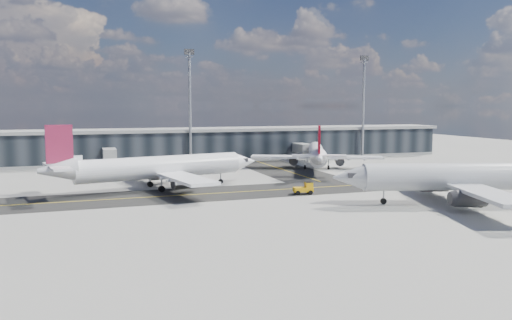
{
  "coord_description": "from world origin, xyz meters",
  "views": [
    {
      "loc": [
        -25.21,
        -77.15,
        14.72
      ],
      "look_at": [
        3.89,
        7.83,
        5.0
      ],
      "focal_mm": 35.0,
      "sensor_mm": 36.0,
      "label": 1
    }
  ],
  "objects_px": {
    "airliner_af": "(157,168)",
    "baggage_tug": "(305,188)",
    "airliner_near": "(469,177)",
    "airliner_redtail": "(317,154)",
    "service_van": "(216,162)"
  },
  "relations": [
    {
      "from": "airliner_af",
      "to": "airliner_redtail",
      "type": "distance_m",
      "value": 42.64
    },
    {
      "from": "airliner_near",
      "to": "airliner_redtail",
      "type": "bearing_deg",
      "value": 20.85
    },
    {
      "from": "airliner_redtail",
      "to": "baggage_tug",
      "type": "xyz_separation_m",
      "value": [
        -16.55,
        -29.73,
        -2.56
      ]
    },
    {
      "from": "airliner_redtail",
      "to": "airliner_near",
      "type": "relative_size",
      "value": 0.86
    },
    {
      "from": "airliner_redtail",
      "to": "baggage_tug",
      "type": "bearing_deg",
      "value": -94.91
    },
    {
      "from": "baggage_tug",
      "to": "service_van",
      "type": "relative_size",
      "value": 0.63
    },
    {
      "from": "service_van",
      "to": "airliner_af",
      "type": "bearing_deg",
      "value": -114.71
    },
    {
      "from": "baggage_tug",
      "to": "service_van",
      "type": "xyz_separation_m",
      "value": [
        -3.63,
        45.68,
        -0.26
      ]
    },
    {
      "from": "baggage_tug",
      "to": "service_van",
      "type": "distance_m",
      "value": 45.83
    },
    {
      "from": "airliner_af",
      "to": "baggage_tug",
      "type": "distance_m",
      "value": 26.29
    },
    {
      "from": "baggage_tug",
      "to": "airliner_redtail",
      "type": "bearing_deg",
      "value": 159.74
    },
    {
      "from": "airliner_af",
      "to": "airliner_redtail",
      "type": "bearing_deg",
      "value": 101.16
    },
    {
      "from": "baggage_tug",
      "to": "airliner_near",
      "type": "bearing_deg",
      "value": 61.65
    },
    {
      "from": "airliner_redtail",
      "to": "airliner_near",
      "type": "height_order",
      "value": "airliner_near"
    },
    {
      "from": "airliner_af",
      "to": "service_van",
      "type": "xyz_separation_m",
      "value": [
        19.05,
        32.68,
        -3.14
      ]
    }
  ]
}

